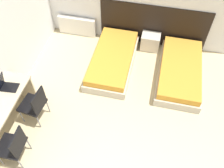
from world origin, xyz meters
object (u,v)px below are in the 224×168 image
at_px(nightstand, 150,42).
at_px(laptop, 7,85).
at_px(chair_near_notebook, 13,145).
at_px(chair_near_laptop, 34,104).
at_px(bed_near_window, 113,60).
at_px(bed_near_door, 180,71).

relative_size(nightstand, laptop, 1.39).
relative_size(nightstand, chair_near_notebook, 0.52).
distance_m(nightstand, chair_near_laptop, 3.27).
xyz_separation_m(nightstand, laptop, (-2.47, -2.52, 0.61)).
relative_size(bed_near_window, chair_near_laptop, 2.20).
bearing_deg(chair_near_laptop, nightstand, 59.80).
bearing_deg(chair_near_laptop, bed_near_window, 64.05).
relative_size(bed_near_window, chair_near_notebook, 2.20).
bearing_deg(chair_near_laptop, laptop, 176.74).
distance_m(bed_near_window, laptop, 2.48).
bearing_deg(bed_near_window, nightstand, 45.34).
bearing_deg(chair_near_laptop, chair_near_notebook, -83.48).
relative_size(bed_near_window, bed_near_door, 1.00).
distance_m(bed_near_window, chair_near_notebook, 2.94).
relative_size(bed_near_door, laptop, 5.87).
distance_m(chair_near_laptop, laptop, 0.62).
distance_m(bed_near_window, bed_near_door, 1.60).
bearing_deg(chair_near_notebook, nightstand, 58.88).
height_order(nightstand, laptop, laptop).
bearing_deg(chair_near_laptop, bed_near_door, 39.75).
distance_m(bed_near_door, chair_near_laptop, 3.30).
xyz_separation_m(nightstand, chair_near_laptop, (-1.95, -2.61, 0.29)).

